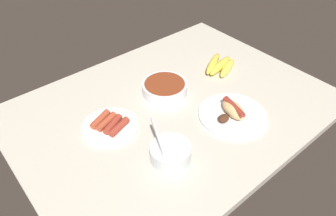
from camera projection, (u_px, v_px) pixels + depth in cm
name	position (u px, v px, depth cm)	size (l,w,h in cm)	color
ground_plane	(173.00, 108.00, 126.45)	(120.00, 90.00, 3.00)	beige
bowl_chili	(165.00, 87.00, 130.22)	(18.31, 18.31, 4.62)	white
banana_bunch	(219.00, 65.00, 143.96)	(19.41, 16.60, 3.94)	#E5D14C
bowl_coleslaw	(170.00, 152.00, 103.30)	(13.59, 14.09, 14.59)	silver
plate_sausages	(110.00, 125.00, 115.35)	(20.42, 20.42, 3.53)	white
plate_hotdog_assembled	(232.00, 113.00, 119.68)	(25.71, 25.71, 5.61)	white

